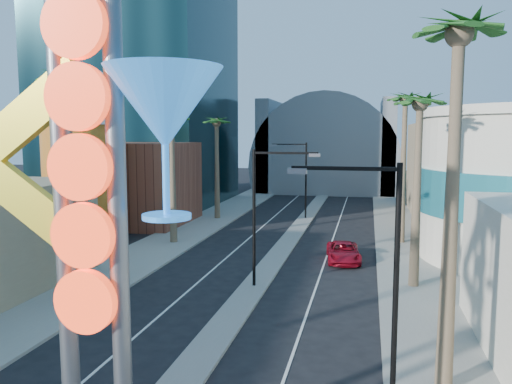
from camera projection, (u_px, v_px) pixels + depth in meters
name	position (u px, v px, depth m)	size (l,w,h in m)	color
sidewalk_west	(190.00, 231.00, 45.48)	(5.00, 100.00, 0.15)	gray
sidewalk_east	(406.00, 241.00, 41.32)	(5.00, 100.00, 0.15)	gray
median	(297.00, 229.00, 46.30)	(1.60, 84.00, 0.15)	gray
hotel_tower	(139.00, 3.00, 61.81)	(20.00, 20.00, 50.00)	black
brick_filler_west	(137.00, 183.00, 49.35)	(10.00, 10.00, 8.00)	brown
filler_east	(464.00, 171.00, 51.92)	(10.00, 20.00, 10.00)	#937E5E
beer_mug	(82.00, 146.00, 41.38)	(7.00, 7.00, 14.50)	#A95816
canopy	(328.00, 163.00, 78.76)	(22.00, 16.00, 22.00)	slate
neon_sign	(121.00, 202.00, 11.34)	(6.53, 2.60, 12.55)	gray
streetlight_0	(263.00, 205.00, 28.19)	(3.79, 0.25, 8.00)	black
streetlight_1	(301.00, 173.00, 51.68)	(3.79, 0.25, 8.00)	black
streetlight_2	(380.00, 266.00, 15.21)	(3.45, 0.25, 8.00)	black
palm_1	(67.00, 95.00, 25.72)	(2.40, 2.40, 12.70)	brown
palm_2	(172.00, 126.00, 39.44)	(2.40, 2.40, 11.20)	brown
palm_3	(217.00, 128.00, 51.07)	(2.40, 2.40, 11.20)	brown
palm_5	(458.00, 58.00, 15.91)	(2.40, 2.40, 13.20)	brown
palm_6	(420.00, 114.00, 27.69)	(2.40, 2.40, 11.70)	brown
palm_7	(405.00, 109.00, 39.22)	(2.40, 2.40, 12.70)	brown
red_pickup	(343.00, 252.00, 34.74)	(2.20, 4.77, 1.33)	#A30C1F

